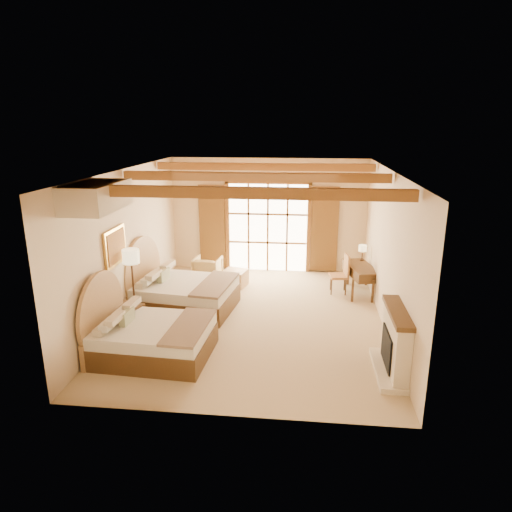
# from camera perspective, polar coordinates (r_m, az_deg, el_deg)

# --- Properties ---
(floor) EXTENTS (7.00, 7.00, 0.00)m
(floor) POSITION_cam_1_polar(r_m,az_deg,el_deg) (10.10, -0.20, -7.77)
(floor) COLOR tan
(floor) RESTS_ON ground
(wall_back) EXTENTS (5.50, 0.00, 5.50)m
(wall_back) POSITION_cam_1_polar(r_m,az_deg,el_deg) (12.95, 1.52, 5.08)
(wall_back) COLOR beige
(wall_back) RESTS_ON ground
(wall_left) EXTENTS (0.00, 7.00, 7.00)m
(wall_left) POSITION_cam_1_polar(r_m,az_deg,el_deg) (10.22, -15.72, 1.42)
(wall_left) COLOR beige
(wall_left) RESTS_ON ground
(wall_right) EXTENTS (0.00, 7.00, 7.00)m
(wall_right) POSITION_cam_1_polar(r_m,az_deg,el_deg) (9.66, 16.23, 0.52)
(wall_right) COLOR beige
(wall_right) RESTS_ON ground
(ceiling) EXTENTS (7.00, 7.00, 0.00)m
(ceiling) POSITION_cam_1_polar(r_m,az_deg,el_deg) (9.27, -0.22, 10.61)
(ceiling) COLOR #BC7442
(ceiling) RESTS_ON ground
(ceiling_beams) EXTENTS (5.39, 4.60, 0.18)m
(ceiling_beams) POSITION_cam_1_polar(r_m,az_deg,el_deg) (9.28, -0.22, 9.88)
(ceiling_beams) COLOR brown
(ceiling_beams) RESTS_ON ceiling
(french_doors) EXTENTS (3.95, 0.08, 2.60)m
(french_doors) POSITION_cam_1_polar(r_m,az_deg,el_deg) (12.97, 1.48, 3.51)
(french_doors) COLOR white
(french_doors) RESTS_ON ground
(fireplace) EXTENTS (0.46, 1.40, 1.16)m
(fireplace) POSITION_cam_1_polar(r_m,az_deg,el_deg) (8.17, 16.88, -10.65)
(fireplace) COLOR beige
(fireplace) RESTS_ON ground
(painting) EXTENTS (0.06, 0.95, 0.75)m
(painting) POSITION_cam_1_polar(r_m,az_deg,el_deg) (9.50, -17.17, 1.13)
(painting) COLOR gold
(painting) RESTS_ON wall_left
(canopy_valance) EXTENTS (0.70, 1.40, 0.45)m
(canopy_valance) POSITION_cam_1_polar(r_m,az_deg,el_deg) (8.03, -19.33, 7.03)
(canopy_valance) COLOR beige
(canopy_valance) RESTS_ON ceiling
(bed_near) EXTENTS (2.14, 1.67, 1.36)m
(bed_near) POSITION_cam_1_polar(r_m,az_deg,el_deg) (8.67, -13.72, -9.52)
(bed_near) COLOR #4F331B
(bed_near) RESTS_ON floor
(bed_far) EXTENTS (2.38, 1.91, 1.44)m
(bed_far) POSITION_cam_1_polar(r_m,az_deg,el_deg) (10.58, -9.73, -4.32)
(bed_far) COLOR #4F331B
(bed_far) RESTS_ON floor
(nightstand) EXTENTS (0.68, 0.68, 0.65)m
(nightstand) POSITION_cam_1_polar(r_m,az_deg,el_deg) (9.52, -15.82, -7.85)
(nightstand) COLOR #4F331B
(nightstand) RESTS_ON floor
(floor_lamp) EXTENTS (0.34, 0.34, 1.63)m
(floor_lamp) POSITION_cam_1_polar(r_m,az_deg,el_deg) (9.74, -15.33, -0.60)
(floor_lamp) COLOR #3B2618
(floor_lamp) RESTS_ON floor
(armchair) EXTENTS (0.75, 0.77, 0.65)m
(armchair) POSITION_cam_1_polar(r_m,az_deg,el_deg) (12.42, -6.07, -1.59)
(armchair) COLOR tan
(armchair) RESTS_ON floor
(ottoman) EXTENTS (0.69, 0.69, 0.42)m
(ottoman) POSITION_cam_1_polar(r_m,az_deg,el_deg) (11.98, -2.64, -2.76)
(ottoman) COLOR tan
(ottoman) RESTS_ON floor
(desk) EXTENTS (0.86, 1.42, 0.71)m
(desk) POSITION_cam_1_polar(r_m,az_deg,el_deg) (11.70, 12.88, -2.76)
(desk) COLOR #4F331B
(desk) RESTS_ON floor
(desk_chair) EXTENTS (0.50, 0.50, 0.99)m
(desk_chair) POSITION_cam_1_polar(r_m,az_deg,el_deg) (11.64, 10.37, -3.09)
(desk_chair) COLOR #A96A40
(desk_chair) RESTS_ON floor
(desk_lamp) EXTENTS (0.20, 0.20, 0.41)m
(desk_lamp) POSITION_cam_1_polar(r_m,az_deg,el_deg) (11.99, 13.19, 0.89)
(desk_lamp) COLOR #3B2618
(desk_lamp) RESTS_ON desk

